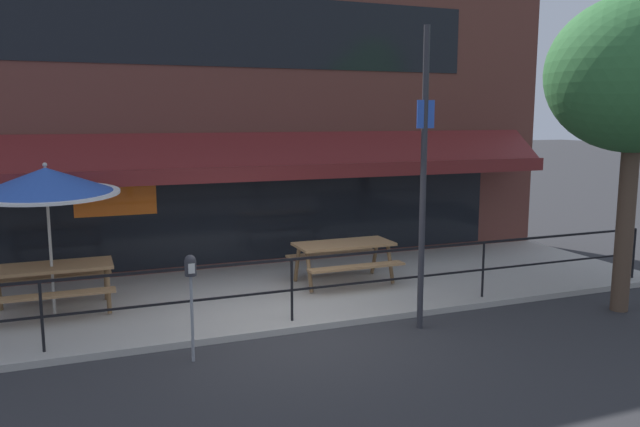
{
  "coord_description": "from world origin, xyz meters",
  "views": [
    {
      "loc": [
        -2.95,
        -8.31,
        3.16
      ],
      "look_at": [
        0.97,
        1.6,
        1.5
      ],
      "focal_mm": 35.0,
      "sensor_mm": 36.0,
      "label": 1
    }
  ],
  "objects": [
    {
      "name": "parking_meter_near",
      "position": [
        -1.64,
        -0.5,
        1.15
      ],
      "size": [
        0.15,
        0.16,
        1.42
      ],
      "color": "gray",
      "rests_on": "ground"
    },
    {
      "name": "restaurant_building",
      "position": [
        -0.0,
        4.22,
        3.43
      ],
      "size": [
        15.0,
        1.6,
        6.9
      ],
      "color": "brown",
      "rests_on": "ground"
    },
    {
      "name": "patio_umbrella_left",
      "position": [
        -3.36,
        1.97,
        2.18
      ],
      "size": [
        2.14,
        2.14,
        2.38
      ],
      "color": "#B7B2A8",
      "rests_on": "patio_deck"
    },
    {
      "name": "patio_deck",
      "position": [
        0.0,
        2.0,
        0.05
      ],
      "size": [
        15.0,
        4.0,
        0.1
      ],
      "primitive_type": "cube",
      "color": "#ADA89E",
      "rests_on": "ground"
    },
    {
      "name": "patio_railing",
      "position": [
        0.0,
        0.3,
        0.8
      ],
      "size": [
        13.84,
        0.04,
        0.97
      ],
      "color": "black",
      "rests_on": "patio_deck"
    },
    {
      "name": "street_sign_pole",
      "position": [
        1.78,
        -0.45,
        2.27
      ],
      "size": [
        0.28,
        0.09,
        4.44
      ],
      "color": "#2D2D33",
      "rests_on": "ground"
    },
    {
      "name": "picnic_table_left",
      "position": [
        -3.36,
        2.04,
        0.71
      ],
      "size": [
        1.8,
        1.42,
        0.76
      ],
      "color": "#997047",
      "rests_on": "patio_deck"
    },
    {
      "name": "ground_plane",
      "position": [
        0.0,
        0.0,
        0.0
      ],
      "size": [
        120.0,
        120.0,
        0.0
      ],
      "primitive_type": "plane",
      "color": "#2D2D30"
    },
    {
      "name": "picnic_table_centre",
      "position": [
        1.59,
        1.98,
        0.71
      ],
      "size": [
        1.8,
        1.42,
        0.76
      ],
      "color": "#997047",
      "rests_on": "patio_deck"
    }
  ]
}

